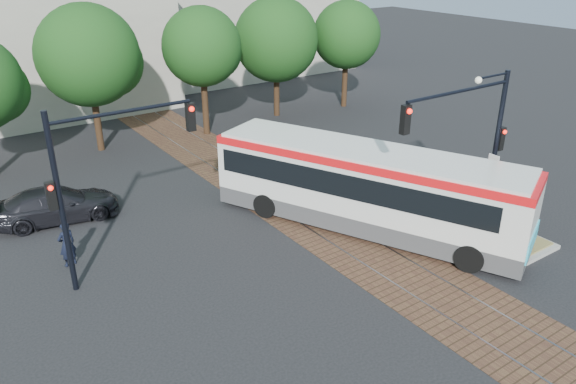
# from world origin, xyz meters

# --- Properties ---
(ground) EXTENTS (120.00, 120.00, 0.00)m
(ground) POSITION_xyz_m (0.00, 0.00, 0.00)
(ground) COLOR black
(ground) RESTS_ON ground
(trackbed) EXTENTS (3.60, 40.00, 0.02)m
(trackbed) POSITION_xyz_m (0.00, 4.00, 0.01)
(trackbed) COLOR #523925
(trackbed) RESTS_ON ground
(tree_row) EXTENTS (26.40, 5.60, 7.67)m
(tree_row) POSITION_xyz_m (1.21, 16.42, 4.85)
(tree_row) COLOR #382314
(tree_row) RESTS_ON ground
(warehouses) EXTENTS (40.00, 13.00, 8.00)m
(warehouses) POSITION_xyz_m (-0.53, 28.75, 3.81)
(warehouses) COLOR #ADA899
(warehouses) RESTS_ON ground
(city_bus) EXTENTS (7.47, 12.16, 3.27)m
(city_bus) POSITION_xyz_m (1.11, 1.89, 1.82)
(city_bus) COLOR #424244
(city_bus) RESTS_ON ground
(traffic_island) EXTENTS (2.20, 5.20, 1.13)m
(traffic_island) POSITION_xyz_m (4.82, -0.90, 0.33)
(traffic_island) COLOR gray
(traffic_island) RESTS_ON ground
(signal_pole_main) EXTENTS (5.49, 0.46, 6.00)m
(signal_pole_main) POSITION_xyz_m (3.86, -0.81, 4.16)
(signal_pole_main) COLOR black
(signal_pole_main) RESTS_ON ground
(signal_pole_left) EXTENTS (4.99, 0.34, 6.00)m
(signal_pole_left) POSITION_xyz_m (-8.37, 4.00, 3.86)
(signal_pole_left) COLOR black
(signal_pole_left) RESTS_ON ground
(officer) EXTENTS (0.68, 0.53, 1.66)m
(officer) POSITION_xyz_m (-9.23, 5.62, 0.83)
(officer) COLOR black
(officer) RESTS_ON ground
(parked_car) EXTENTS (5.01, 2.62, 1.39)m
(parked_car) POSITION_xyz_m (-8.63, 9.44, 0.69)
(parked_car) COLOR black
(parked_car) RESTS_ON ground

